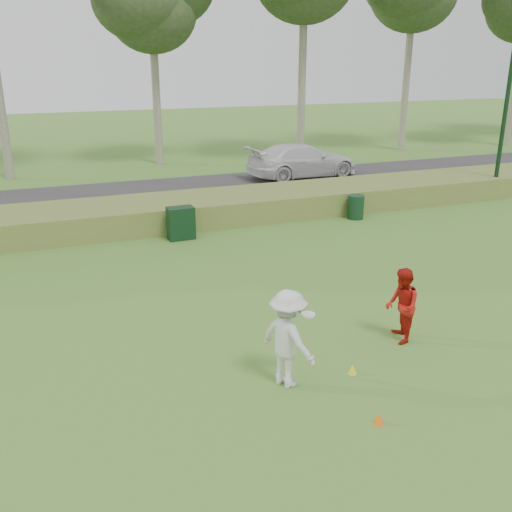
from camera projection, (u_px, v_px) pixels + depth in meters
name	position (u px, v px, depth m)	size (l,w,h in m)	color
ground	(333.00, 386.00, 10.76)	(120.00, 120.00, 0.00)	#3F7426
reed_strip	(178.00, 211.00, 21.17)	(80.00, 3.00, 0.90)	#5C712D
park_road	(152.00, 194.00, 25.70)	(80.00, 6.00, 0.06)	#2D2D2D
lamp_post	(512.00, 64.00, 23.36)	(0.70, 0.70, 8.18)	black
tree_4	(151.00, 2.00, 30.14)	(6.24, 6.24, 11.50)	gray
player_white	(288.00, 339.00, 10.53)	(1.13, 1.41, 1.91)	silver
player_red	(402.00, 306.00, 12.22)	(0.81, 0.63, 1.66)	#B0160F
cone_orange	(379.00, 419.00, 9.63)	(0.19, 0.19, 0.21)	#FF660D
cone_yellow	(353.00, 369.00, 11.17)	(0.18, 0.18, 0.20)	yellow
utility_cabinet	(181.00, 223.00, 19.27)	(0.89, 0.55, 1.11)	black
trash_bin	(356.00, 207.00, 21.71)	(0.61, 0.61, 0.91)	#11331C
car_right	(302.00, 160.00, 28.86)	(2.33, 5.74, 1.66)	silver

